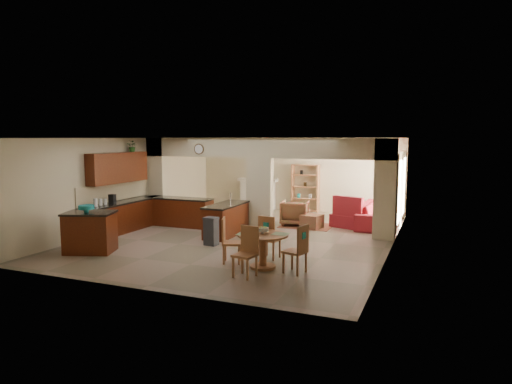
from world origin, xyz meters
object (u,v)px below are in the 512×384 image
at_px(dining_table, 263,245).
at_px(armchair, 295,213).
at_px(sofa, 378,215).
at_px(kitchen_island, 90,232).

bearing_deg(dining_table, armchair, 99.38).
bearing_deg(sofa, dining_table, 166.32).
distance_m(dining_table, armchair, 5.01).
xyz_separation_m(kitchen_island, dining_table, (4.43, 0.33, -0.01)).
height_order(kitchen_island, sofa, kitchen_island).
bearing_deg(armchair, dining_table, 91.12).
distance_m(kitchen_island, armchair, 6.39).
distance_m(sofa, armchair, 2.65).
bearing_deg(armchair, kitchen_island, 47.31).
bearing_deg(kitchen_island, dining_table, -15.45).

